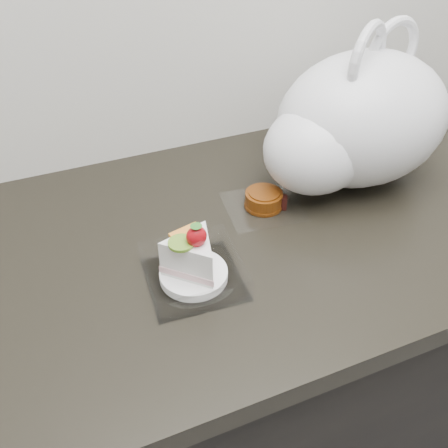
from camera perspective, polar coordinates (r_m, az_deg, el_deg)
The scene contains 4 objects.
counter at distance 1.23m, azimuth 5.39°, elevation -15.75°, with size 2.04×0.64×0.90m.
cake_tray at distance 0.76m, azimuth -3.54°, elevation -4.74°, with size 0.15×0.15×0.11m.
mooncake_wrap at distance 0.92m, azimuth 4.64°, elevation 2.65°, with size 0.15×0.15×0.03m.
plastic_bag at distance 0.97m, azimuth 14.59°, elevation 11.02°, with size 0.44×0.37×0.31m.
Camera 1 is at (-0.38, 1.07, 1.45)m, focal length 40.00 mm.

